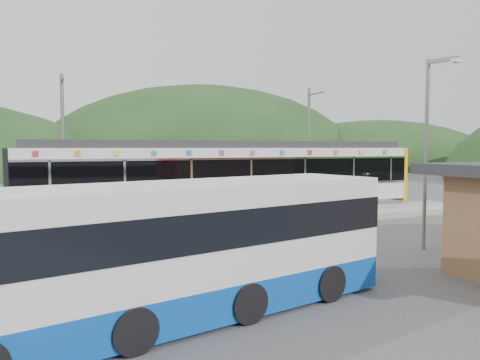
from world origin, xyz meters
name	(u,v)px	position (x,y,z in m)	size (l,w,h in m)	color
ground	(270,236)	(0.00, 0.00, 0.00)	(120.00, 120.00, 0.00)	#4C4C4F
hills	(327,211)	(6.19, 5.29, 0.00)	(146.00, 149.00, 26.00)	#1E3D19
platform	(236,220)	(0.00, 3.30, 0.15)	(26.00, 3.20, 0.30)	#9E9E99
yellow_line	(248,221)	(0.00, 2.00, 0.30)	(26.00, 0.10, 0.01)	yellow
train	(230,174)	(0.79, 6.00, 2.06)	(20.44, 3.01, 3.74)	black
catenary_mast_west	(63,143)	(-7.00, 8.56, 3.65)	(0.18, 1.80, 7.00)	slate
catenary_mast_east	(309,144)	(7.00, 8.56, 3.65)	(0.18, 1.80, 7.00)	slate
bus	(168,255)	(-5.81, -7.04, 1.31)	(10.22, 4.41, 2.71)	#0C4BB4
lamp_post	(429,137)	(3.74, -4.21, 3.77)	(0.38, 1.14, 6.33)	slate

